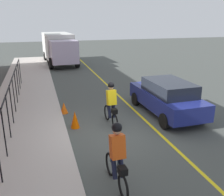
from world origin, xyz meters
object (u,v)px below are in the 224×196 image
(patrol_sedan, at_px, (167,97))
(box_truck_background, at_px, (59,47))
(cyclist_lead, at_px, (111,104))
(traffic_cone_near, at_px, (64,108))
(cyclist_follow, at_px, (117,157))
(traffic_cone_far, at_px, (75,120))

(patrol_sedan, xyz_separation_m, box_truck_background, (14.74, 3.45, 0.73))
(cyclist_lead, height_order, box_truck_background, box_truck_background)
(cyclist_lead, relative_size, traffic_cone_near, 3.52)
(box_truck_background, bearing_deg, cyclist_lead, -1.38)
(patrol_sedan, bearing_deg, cyclist_lead, 99.54)
(cyclist_follow, relative_size, patrol_sedan, 0.41)
(cyclist_follow, height_order, patrol_sedan, cyclist_follow)
(traffic_cone_far, bearing_deg, cyclist_follow, -173.12)
(cyclist_lead, height_order, cyclist_follow, same)
(traffic_cone_near, bearing_deg, cyclist_lead, -138.03)
(patrol_sedan, relative_size, traffic_cone_far, 6.42)
(cyclist_follow, distance_m, traffic_cone_far, 4.14)
(cyclist_lead, xyz_separation_m, traffic_cone_far, (0.16, 1.47, -0.57))
(traffic_cone_near, bearing_deg, box_truck_background, -4.45)
(cyclist_follow, bearing_deg, patrol_sedan, -42.46)
(cyclist_follow, height_order, box_truck_background, box_truck_background)
(cyclist_lead, distance_m, traffic_cone_far, 1.58)
(cyclist_follow, bearing_deg, traffic_cone_far, 4.55)
(cyclist_lead, xyz_separation_m, traffic_cone_near, (1.92, 1.72, -0.65))
(patrol_sedan, distance_m, traffic_cone_near, 4.74)
(cyclist_lead, bearing_deg, box_truck_background, 0.24)
(patrol_sedan, height_order, box_truck_background, box_truck_background)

